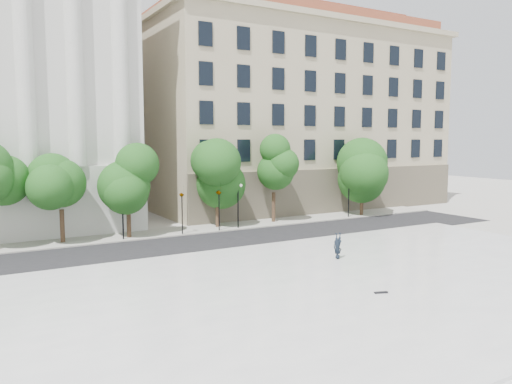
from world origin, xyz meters
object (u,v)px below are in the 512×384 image
traffic_light_west (182,193)px  person_lying (338,255)px  traffic_light_east (219,190)px  skateboard (381,292)px

traffic_light_west → person_lying: (4.91, -14.76, -2.96)m
traffic_light_east → person_lying: 15.14m
traffic_light_west → traffic_light_east: 3.50m
traffic_light_east → skateboard: size_ratio=6.03×
person_lying → skateboard: person_lying is taller
person_lying → skateboard: 7.38m
person_lying → skateboard: bearing=-111.6°
skateboard → person_lying: bearing=86.6°
traffic_light_west → skateboard: (2.13, -21.59, -3.16)m
traffic_light_west → traffic_light_east: size_ratio=0.98×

